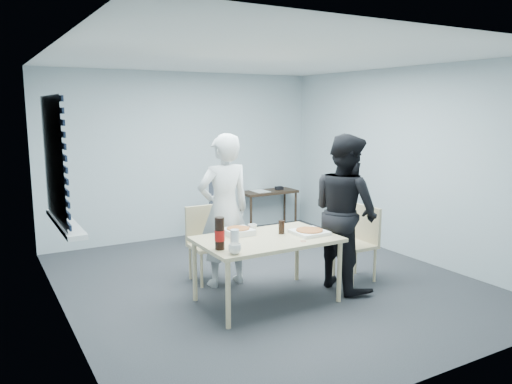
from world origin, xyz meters
TOP-DOWN VIEW (x-y plane):
  - room at (-2.20, 0.40)m, footprint 5.00×5.00m
  - dining_table at (-0.30, -0.55)m, footprint 1.44×0.91m
  - chair_far at (-0.58, 0.42)m, footprint 0.42×0.42m
  - chair_right at (1.04, -0.50)m, footprint 0.42×0.42m
  - person_white at (-0.46, 0.14)m, footprint 0.65×0.42m
  - person_black at (0.69, -0.61)m, footprint 0.47×0.86m
  - side_table at (1.43, 2.28)m, footprint 0.97×0.43m
  - stool at (0.23, 1.67)m, footprint 0.40×0.40m
  - backpack at (0.23, 1.66)m, footprint 0.31×0.23m
  - pizza_box_a at (-0.50, -0.28)m, footprint 0.29×0.29m
  - pizza_box_b at (0.17, -0.64)m, footprint 0.34×0.34m
  - mug_a at (-0.87, -0.90)m, footprint 0.17×0.17m
  - mug_b at (-0.33, -0.28)m, footprint 0.10×0.10m
  - cola_glass at (-0.08, -0.49)m, footprint 0.07×0.07m
  - soda_bottle at (-0.93, -0.70)m, footprint 0.10×0.10m
  - plastic_cups at (-0.81, -0.79)m, footprint 0.10×0.10m
  - rubber_band at (-0.06, -0.86)m, footprint 0.06×0.06m
  - papers at (1.28, 2.31)m, footprint 0.36×0.40m
  - black_box at (1.65, 2.29)m, footprint 0.14×0.11m

SIDE VIEW (x-z plane):
  - stool at x=0.23m, z-range 0.17..0.72m
  - chair_far at x=-0.58m, z-range 0.07..0.96m
  - chair_right at x=1.04m, z-range 0.07..0.96m
  - side_table at x=1.43m, z-range 0.24..0.89m
  - dining_table at x=-0.30m, z-range 0.29..0.99m
  - papers at x=1.28m, z-range 0.65..0.65m
  - black_box at x=1.65m, z-range 0.65..0.70m
  - rubber_band at x=-0.06m, z-range 0.70..0.71m
  - pizza_box_b at x=0.17m, z-range 0.70..0.75m
  - pizza_box_a at x=-0.50m, z-range 0.70..0.77m
  - mug_b at x=-0.33m, z-range 0.70..0.79m
  - mug_a at x=-0.87m, z-range 0.70..0.80m
  - backpack at x=0.23m, z-range 0.55..0.98m
  - cola_glass at x=-0.08m, z-range 0.70..0.85m
  - plastic_cups at x=-0.81m, z-range 0.70..0.91m
  - soda_bottle at x=-0.93m, z-range 0.70..1.01m
  - person_white at x=-0.46m, z-range 0.00..1.77m
  - person_black at x=0.69m, z-range 0.00..1.77m
  - room at x=-2.20m, z-range -1.06..3.94m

